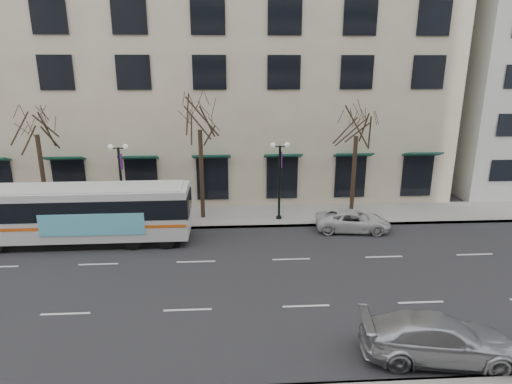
{
  "coord_description": "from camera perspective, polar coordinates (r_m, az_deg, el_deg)",
  "views": [
    {
      "loc": [
        1.92,
        -18.18,
        9.79
      ],
      "look_at": [
        3.09,
        1.41,
        4.0
      ],
      "focal_mm": 30.0,
      "sensor_mm": 36.0,
      "label": 1
    }
  ],
  "objects": [
    {
      "name": "ground",
      "position": [
        20.74,
        -8.5,
        -11.93
      ],
      "size": [
        160.0,
        160.0,
        0.0
      ],
      "primitive_type": "plane",
      "color": "black",
      "rests_on": "ground"
    },
    {
      "name": "sidewalk_far",
      "position": [
        29.03,
        2.88,
        -3.14
      ],
      "size": [
        80.0,
        4.0,
        0.15
      ],
      "primitive_type": "cube",
      "color": "gray",
      "rests_on": "ground"
    },
    {
      "name": "building_hotel",
      "position": [
        39.44,
        -9.67,
        19.42
      ],
      "size": [
        40.0,
        20.0,
        24.0
      ],
      "primitive_type": "cube",
      "color": "#BCAD90",
      "rests_on": "ground"
    },
    {
      "name": "tree_far_left",
      "position": [
        29.66,
        -27.42,
        8.63
      ],
      "size": [
        3.6,
        3.6,
        8.34
      ],
      "color": "black",
      "rests_on": "ground"
    },
    {
      "name": "tree_far_mid",
      "position": [
        27.2,
        -7.56,
        10.21
      ],
      "size": [
        3.6,
        3.6,
        8.55
      ],
      "color": "black",
      "rests_on": "ground"
    },
    {
      "name": "tree_far_right",
      "position": [
        28.37,
        13.34,
        9.18
      ],
      "size": [
        3.6,
        3.6,
        8.06
      ],
      "color": "black",
      "rests_on": "ground"
    },
    {
      "name": "lamp_post_left",
      "position": [
        28.12,
        -17.54,
        1.56
      ],
      "size": [
        1.22,
        0.45,
        5.21
      ],
      "color": "black",
      "rests_on": "ground"
    },
    {
      "name": "lamp_post_right",
      "position": [
        27.43,
        3.16,
        1.95
      ],
      "size": [
        1.22,
        0.45,
        5.21
      ],
      "color": "black",
      "rests_on": "ground"
    },
    {
      "name": "city_bus",
      "position": [
        26.15,
        -22.23,
        -2.57
      ],
      "size": [
        12.33,
        2.8,
        3.34
      ],
      "rotation": [
        0.0,
        0.0,
        0.01
      ],
      "color": "silver",
      "rests_on": "ground"
    },
    {
      "name": "silver_car",
      "position": [
        16.82,
        23.12,
        -17.48
      ],
      "size": [
        5.53,
        2.82,
        1.54
      ],
      "primitive_type": "imported",
      "rotation": [
        0.0,
        0.0,
        1.44
      ],
      "color": "#B0B3B8",
      "rests_on": "ground"
    },
    {
      "name": "white_pickup",
      "position": [
        27.09,
        12.78,
        -3.76
      ],
      "size": [
        4.76,
        2.62,
        1.26
      ],
      "primitive_type": "imported",
      "rotation": [
        0.0,
        0.0,
        1.45
      ],
      "color": "silver",
      "rests_on": "ground"
    }
  ]
}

